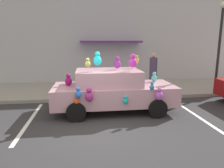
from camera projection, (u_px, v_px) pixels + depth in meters
The scene contains 9 objects.
ground_plane at pixel (96, 130), 6.03m from camera, with size 60.00×60.00×0.00m, color #2D2D30.
sidewalk at pixel (91, 89), 10.87m from camera, with size 24.00×4.00×0.15m, color gray.
storefront_building at pixel (89, 31), 12.33m from camera, with size 24.00×1.25×6.40m.
parking_stripe_front at pixel (192, 113), 7.45m from camera, with size 0.12×3.60×0.01m, color silver.
parking_stripe_rear at pixel (30, 120), 6.73m from camera, with size 0.12×3.60×0.01m, color silver.
plush_covered_car at pixel (113, 90), 7.54m from camera, with size 4.40×2.14×2.22m.
teddy_bear_on_sidewalk at pixel (149, 86), 9.90m from camera, with size 0.32×0.27×0.61m.
street_lamp_post at pixel (220, 39), 9.66m from camera, with size 0.28×0.28×4.19m.
pedestrian_near_shopfront at pixel (153, 73), 10.18m from camera, with size 0.37×0.37×1.87m.
Camera 1 is at (-0.27, -5.65, 2.53)m, focal length 32.83 mm.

